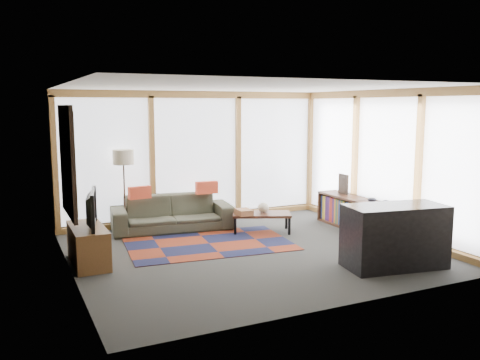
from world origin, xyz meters
name	(u,v)px	position (x,y,z in m)	size (l,w,h in m)	color
ground	(251,251)	(0.00, 0.00, 0.00)	(5.50, 5.50, 0.00)	#2D2D2A
room_envelope	(262,151)	(0.49, 0.56, 1.54)	(5.52, 5.02, 2.62)	#4A4138
rug	(209,244)	(-0.45, 0.67, 0.01)	(2.71, 1.74, 0.01)	maroon
sofa	(172,213)	(-0.71, 1.88, 0.32)	(2.22, 0.87, 0.65)	#313427
pillow_left	(140,193)	(-1.32, 1.86, 0.76)	(0.41, 0.12, 0.22)	#D7472A
pillow_right	(207,187)	(-0.02, 1.85, 0.76)	(0.43, 0.13, 0.23)	#D7472A
floor_lamp	(124,191)	(-1.54, 2.11, 0.76)	(0.38, 0.38, 1.53)	#2E2219
coffee_table	(261,222)	(0.74, 1.03, 0.18)	(1.06, 0.53, 0.35)	#351B14
book_stack	(244,212)	(0.37, 1.03, 0.41)	(0.25, 0.31, 0.10)	brown
vase	(263,207)	(0.80, 1.08, 0.45)	(0.22, 0.22, 0.19)	beige
bookshelf	(364,216)	(2.43, 0.19, 0.30)	(0.44, 2.40, 0.60)	#351B14
bowl_a	(386,203)	(2.47, -0.33, 0.65)	(0.18, 0.18, 0.09)	black
bowl_b	(372,200)	(2.45, 0.01, 0.64)	(0.16, 0.16, 0.08)	black
shelf_picture	(343,184)	(2.49, 0.93, 0.79)	(0.04, 0.30, 0.39)	black
tv_console	(88,245)	(-2.47, 0.41, 0.28)	(0.47, 1.13, 0.56)	brown
television	(87,209)	(-2.46, 0.40, 0.83)	(0.94, 0.12, 0.54)	black
bar_counter	(395,236)	(1.51, -1.62, 0.45)	(1.43, 0.67, 0.91)	black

